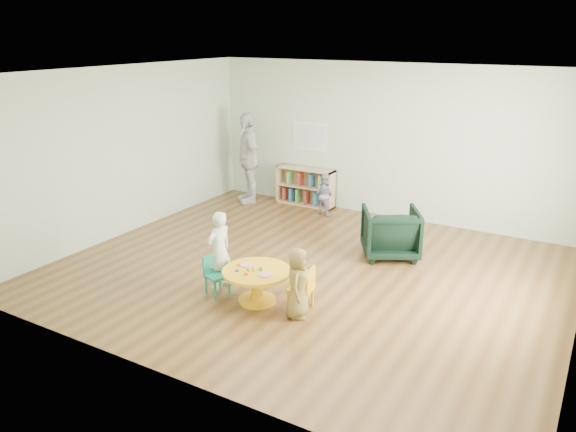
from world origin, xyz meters
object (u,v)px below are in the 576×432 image
object	(u,v)px
kid_chair_right	(304,287)
child_right	(298,283)
activity_table	(257,280)
toddler	(324,194)
kid_chair_left	(216,273)
adult_caretaker	(248,158)
child_left	(219,250)
bookshelf	(306,187)
armchair	(390,233)

from	to	relation	value
kid_chair_right	child_right	bearing A→B (deg)	178.11
activity_table	kid_chair_right	world-z (taller)	kid_chair_right
child_right	toddler	bearing A→B (deg)	3.54
kid_chair_left	toddler	world-z (taller)	toddler
adult_caretaker	child_right	bearing A→B (deg)	-8.00
kid_chair_left	child_right	distance (m)	1.26
activity_table	kid_chair_right	bearing A→B (deg)	10.74
child_left	bookshelf	bearing A→B (deg)	-157.00
armchair	child_left	world-z (taller)	child_left
toddler	adult_caretaker	world-z (taller)	adult_caretaker
kid_chair_left	child_right	size ratio (longest dim) A/B	0.58
child_left	adult_caretaker	distance (m)	4.04
kid_chair_right	child_right	distance (m)	0.24
armchair	toddler	world-z (taller)	toddler
kid_chair_right	child_left	bearing A→B (deg)	82.07
activity_table	armchair	xyz separation A→B (m)	(0.92, 2.33, 0.08)
bookshelf	child_left	xyz separation A→B (m)	(0.83, -3.93, 0.17)
kid_chair_left	child_right	world-z (taller)	child_right
adult_caretaker	armchair	bearing A→B (deg)	20.54
child_left	armchair	bearing A→B (deg)	155.70
armchair	child_left	distance (m)	2.74
activity_table	toddler	xyz separation A→B (m)	(-0.88, 3.66, 0.09)
kid_chair_right	activity_table	bearing A→B (deg)	91.98
child_left	kid_chair_left	bearing A→B (deg)	29.24
kid_chair_right	adult_caretaker	xyz separation A→B (m)	(-3.21, 3.52, 0.61)
kid_chair_left	child_left	xyz separation A→B (m)	(-0.05, 0.16, 0.26)
bookshelf	child_right	distance (m)	4.63
activity_table	toddler	bearing A→B (deg)	103.59
toddler	adult_caretaker	xyz separation A→B (m)	(-1.70, -0.02, 0.51)
bookshelf	child_right	xyz separation A→B (m)	(2.14, -4.11, 0.08)
kid_chair_right	toddler	bearing A→B (deg)	14.24
bookshelf	child_right	size ratio (longest dim) A/B	1.35
activity_table	adult_caretaker	distance (m)	4.50
armchair	child_left	xyz separation A→B (m)	(-1.58, -2.23, 0.16)
kid_chair_right	bookshelf	world-z (taller)	bookshelf
armchair	toddler	xyz separation A→B (m)	(-1.81, 1.33, 0.01)
kid_chair_left	kid_chair_right	bearing A→B (deg)	118.71
kid_chair_left	toddler	bearing A→B (deg)	-155.22
child_right	adult_caretaker	bearing A→B (deg)	22.33
activity_table	child_right	bearing A→B (deg)	-6.76
activity_table	child_left	xyz separation A→B (m)	(-0.66, 0.10, 0.24)
toddler	kid_chair_left	bearing A→B (deg)	104.21
toddler	adult_caretaker	distance (m)	1.78
activity_table	adult_caretaker	size ratio (longest dim) A/B	0.49
child_right	adult_caretaker	size ratio (longest dim) A/B	0.49
child_right	activity_table	bearing A→B (deg)	64.54
toddler	adult_caretaker	size ratio (longest dim) A/B	0.44
armchair	child_right	xyz separation A→B (m)	(-0.28, -2.40, 0.06)
kid_chair_left	activity_table	bearing A→B (deg)	116.06
child_left	child_right	world-z (taller)	child_left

